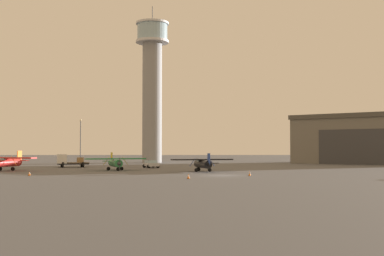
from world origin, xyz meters
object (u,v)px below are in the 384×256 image
Objects in this scene: truck_flatbed_white at (68,161)px; traffic_cone_mid_apron at (29,174)px; control_tower at (152,81)px; light_post_north at (80,137)px; airplane_black at (203,163)px; traffic_cone_near_left at (188,176)px; airplane_red at (6,161)px; traffic_cone_near_right at (250,174)px; airplane_green at (115,162)px; car_silver at (151,164)px.

traffic_cone_mid_apron is (1.81, -28.24, -0.90)m from truck_flatbed_white.
light_post_north is (-16.25, -4.99, -13.81)m from control_tower.
traffic_cone_mid_apron is at bearing 100.72° from airplane_black.
light_post_north is 65.47m from traffic_cone_near_left.
airplane_red reaches higher than traffic_cone_near_right.
control_tower is at bearing 17.08° from light_post_north.
traffic_cone_near_right reaches higher than traffic_cone_mid_apron.
airplane_green reaches higher than traffic_cone_mid_apron.
traffic_cone_near_left reaches higher than traffic_cone_near_right.
airplane_green reaches higher than car_silver.
control_tower is at bearing 173.27° from airplane_red.
car_silver is at bearing 118.68° from traffic_cone_near_right.
airplane_black is 1.54× the size of truck_flatbed_white.
control_tower is at bearing 105.68° from traffic_cone_near_right.
airplane_red is 2.27× the size of car_silver.
control_tower reaches higher than traffic_cone_mid_apron.
airplane_green is at bearing 61.07° from traffic_cone_mid_apron.
airplane_black is 30.39m from airplane_red.
light_post_north is (-27.26, 43.09, 4.70)m from airplane_black.
airplane_red is 24.44m from car_silver.
airplane_green is 16.00× the size of traffic_cone_near_left.
light_post_north is at bearing -167.69° from airplane_red.
light_post_north reaches higher than traffic_cone_near_right.
truck_flatbed_white is (6.18, 14.25, -0.27)m from airplane_red.
car_silver is at bearing 15.34° from airplane_black.
car_silver is 33.04m from traffic_cone_near_left.
traffic_cone_near_left reaches higher than traffic_cone_mid_apron.
control_tower is 66.41× the size of traffic_cone_near_right.
control_tower is at bearing -132.87° from truck_flatbed_white.
traffic_cone_near_right is (35.77, -14.50, -1.15)m from airplane_red.
traffic_cone_mid_apron is at bearing -48.16° from airplane_green.
traffic_cone_near_left is at bearing -18.15° from traffic_cone_mid_apron.
airplane_green is at bearing 111.76° from airplane_red.
airplane_green is 16.63m from airplane_red.
car_silver is (15.22, -2.47, -0.43)m from truck_flatbed_white.
control_tower is 46.95m from airplane_green.
traffic_cone_mid_apron is at bearing -48.36° from car_silver.
airplane_black is at bearing -77.11° from control_tower.
traffic_cone_near_right is at bearing -1.05° from traffic_cone_mid_apron.
airplane_green is 16.43m from truck_flatbed_white.
airplane_black reaches higher than truck_flatbed_white.
truck_flatbed_white is 41.15m from traffic_cone_near_left.
light_post_north is at bearing -162.92° from control_tower.
traffic_cone_near_left is 9.80m from traffic_cone_near_right.
airplane_green is 17.75m from traffic_cone_mid_apron.
traffic_cone_near_right is (14.38, -26.28, -0.46)m from car_silver.
control_tower is 52.69m from airplane_black.
light_post_north is (-18.47, 27.82, 5.25)m from car_silver.
traffic_cone_near_right is at bearing 84.48° from airplane_red.
traffic_cone_near_left is at bearing 8.31° from airplane_green.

